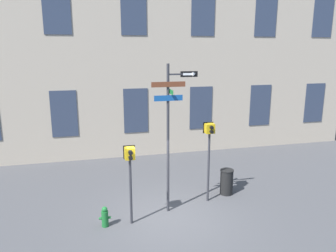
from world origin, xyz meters
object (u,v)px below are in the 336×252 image
Objects in this scene: street_sign_pole at (170,126)px; fire_hydrant at (105,217)px; pedestrian_signal_left at (130,164)px; pedestrian_signal_right at (209,141)px; trash_bin at (227,182)px.

fire_hydrant is at bearing -167.00° from street_sign_pole.
street_sign_pole is at bearing 13.00° from fire_hydrant.
pedestrian_signal_right is (2.89, 0.92, 0.27)m from pedestrian_signal_left.
pedestrian_signal_left is 2.62× the size of trash_bin.
fire_hydrant is (-3.71, -0.91, -1.91)m from pedestrian_signal_right.
trash_bin is (4.60, 1.28, 0.17)m from fire_hydrant.
trash_bin is (0.89, 0.37, -1.74)m from pedestrian_signal_right.
pedestrian_signal_right is 3.00× the size of trash_bin.
trash_bin is (2.40, 0.77, -2.48)m from street_sign_pole.
pedestrian_signal_left is at bearing -0.84° from fire_hydrant.
pedestrian_signal_left is 0.87× the size of pedestrian_signal_right.
pedestrian_signal_left is 3.05m from pedestrian_signal_right.
pedestrian_signal_right is 4.27m from fire_hydrant.
street_sign_pole is 7.51× the size of fire_hydrant.
fire_hydrant is at bearing 179.16° from pedestrian_signal_left.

